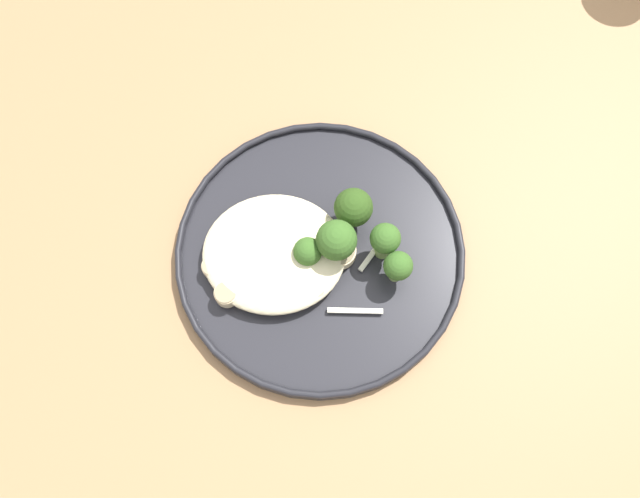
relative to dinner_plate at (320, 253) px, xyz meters
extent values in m
plane|color=#47423D|center=(0.00, -0.05, -0.75)|extent=(6.00, 6.00, 0.00)
cube|color=#9E754C|center=(0.00, -0.05, -0.03)|extent=(1.40, 1.00, 0.04)
cylinder|color=#232328|center=(0.00, 0.00, 0.00)|extent=(0.29, 0.29, 0.01)
torus|color=black|center=(0.00, 0.00, 0.01)|extent=(0.29, 0.29, 0.01)
ellipsoid|color=beige|center=(-0.05, -0.01, 0.02)|extent=(0.14, 0.13, 0.03)
cylinder|color=#E5C689|center=(-0.03, 0.00, 0.01)|extent=(0.03, 0.03, 0.01)
cylinder|color=#958159|center=(-0.03, 0.00, 0.02)|extent=(0.03, 0.03, 0.00)
cylinder|color=beige|center=(-0.11, -0.02, 0.01)|extent=(0.02, 0.02, 0.01)
cylinder|color=#988766|center=(-0.11, -0.02, 0.02)|extent=(0.02, 0.02, 0.00)
cylinder|color=beige|center=(-0.01, -0.04, 0.01)|extent=(0.02, 0.02, 0.01)
cylinder|color=#988766|center=(-0.01, -0.04, 0.02)|extent=(0.02, 0.02, 0.00)
cylinder|color=#DBB77A|center=(-0.06, -0.01, 0.01)|extent=(0.02, 0.02, 0.02)
cylinder|color=#8E774F|center=(-0.06, -0.01, 0.02)|extent=(0.02, 0.02, 0.00)
cylinder|color=beige|center=(0.02, 0.00, 0.01)|extent=(0.03, 0.03, 0.01)
cylinder|color=#988766|center=(0.02, 0.00, 0.02)|extent=(0.03, 0.03, 0.00)
cylinder|color=beige|center=(0.00, -0.02, 0.01)|extent=(0.02, 0.02, 0.01)
cylinder|color=#988766|center=(0.00, -0.02, 0.02)|extent=(0.02, 0.02, 0.00)
cylinder|color=beige|center=(-0.09, -0.05, 0.01)|extent=(0.02, 0.02, 0.02)
cylinder|color=#988766|center=(-0.09, -0.05, 0.02)|extent=(0.02, 0.02, 0.00)
cylinder|color=#7A994C|center=(0.03, 0.03, 0.01)|extent=(0.02, 0.02, 0.02)
sphere|color=#2D4C19|center=(0.03, 0.03, 0.04)|extent=(0.04, 0.04, 0.04)
cylinder|color=#89A356|center=(0.07, -0.02, 0.01)|extent=(0.02, 0.02, 0.02)
sphere|color=#386023|center=(0.07, -0.02, 0.03)|extent=(0.03, 0.03, 0.03)
cylinder|color=#7A994C|center=(0.01, 0.00, 0.01)|extent=(0.02, 0.02, 0.03)
sphere|color=#386023|center=(0.01, 0.00, 0.04)|extent=(0.04, 0.04, 0.04)
cylinder|color=#7A994C|center=(0.06, 0.00, 0.02)|extent=(0.02, 0.02, 0.03)
sphere|color=#386023|center=(0.06, 0.00, 0.04)|extent=(0.03, 0.03, 0.03)
cylinder|color=#7A994C|center=(-0.01, -0.01, 0.01)|extent=(0.02, 0.02, 0.02)
sphere|color=#386023|center=(-0.01, -0.01, 0.03)|extent=(0.03, 0.03, 0.03)
cube|color=silver|center=(0.03, -0.06, 0.01)|extent=(0.05, 0.01, 0.00)
cube|color=silver|center=(0.05, 0.00, 0.01)|extent=(0.03, 0.04, 0.00)
camera|label=1|loc=(0.00, -0.22, 0.63)|focal=37.46mm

